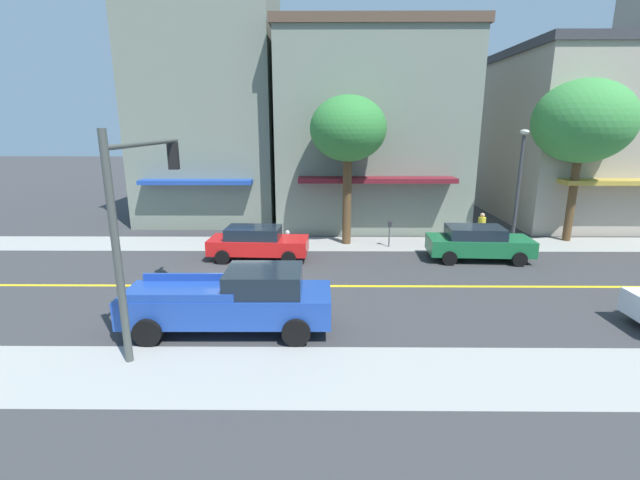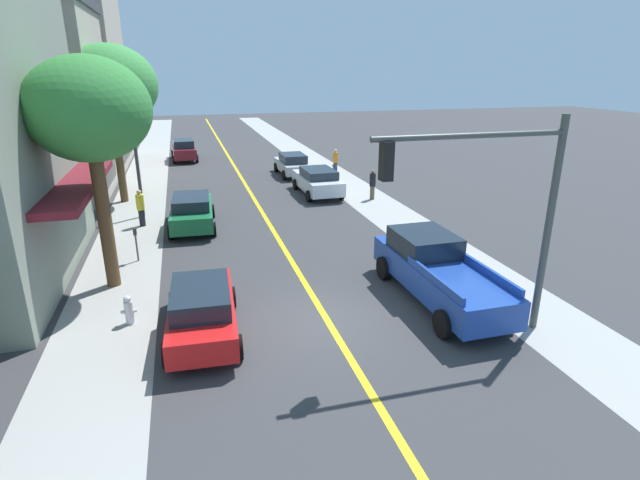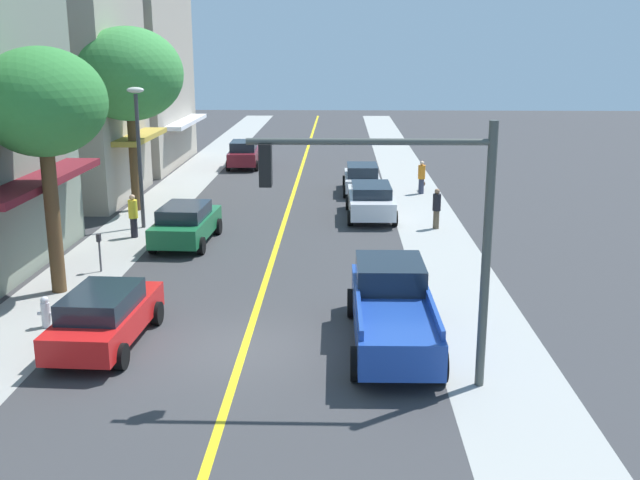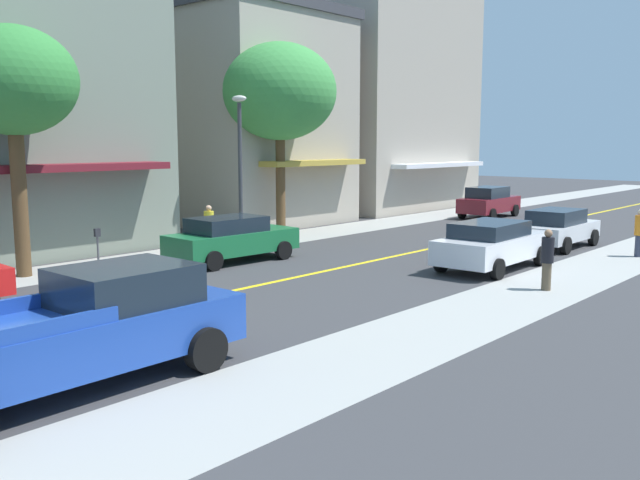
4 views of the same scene
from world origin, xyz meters
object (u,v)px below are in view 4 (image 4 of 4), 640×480
Objects in this scene: street_tree_right_corner at (13,83)px; pedestrian_yellow_shirt at (209,227)px; maroon_sedan_left_curb at (489,202)px; blue_pickup_truck at (79,331)px; silver_sedan_right_curb at (558,228)px; pedestrian_orange_shirt at (640,232)px; parking_meter at (98,242)px; green_sedan_left_curb at (231,238)px; white_sedan_right_curb at (492,244)px; pedestrian_black_shirt at (547,258)px; street_lamp at (240,153)px; street_tree_left_near at (280,92)px.

street_tree_right_corner is 8.30m from pedestrian_yellow_shirt.
blue_pickup_truck reaches higher than maroon_sedan_left_curb.
maroon_sedan_left_curb is at bearing 41.16° from silver_sedan_right_curb.
blue_pickup_truck is 3.61× the size of pedestrian_orange_shirt.
parking_meter is 0.76× the size of pedestrian_yellow_shirt.
street_tree_right_corner is 1.70× the size of maroon_sedan_left_curb.
blue_pickup_truck is at bearing -140.52° from green_sedan_left_curb.
parking_meter is 4.62m from pedestrian_yellow_shirt.
pedestrian_yellow_shirt is (-9.47, 10.56, -0.04)m from blue_pickup_truck.
blue_pickup_truck is 20.02m from pedestrian_orange_shirt.
pedestrian_yellow_shirt reaches higher than parking_meter.
pedestrian_yellow_shirt is (-9.49, -3.70, 0.10)m from white_sedan_right_curb.
street_tree_right_corner is 5.34m from parking_meter.
pedestrian_orange_shirt is at bearing -130.97° from maroon_sedan_left_curb.
street_tree_right_corner is 4.40× the size of pedestrian_black_shirt.
white_sedan_right_curb is at bearing -178.73° from pedestrian_black_shirt.
parking_meter is 6.84m from street_lamp.
pedestrian_yellow_shirt is at bearing -134.38° from pedestrian_black_shirt.
street_lamp reaches higher than blue_pickup_truck.
street_tree_left_near is 1.73× the size of white_sedan_right_curb.
green_sedan_left_curb is at bearing 121.63° from white_sedan_right_curb.
blue_pickup_truck reaches higher than parking_meter.
street_tree_right_corner is (0.70, -11.75, -0.38)m from street_tree_left_near.
blue_pickup_truck is (-0.01, -14.26, 0.14)m from white_sedan_right_curb.
street_tree_right_corner is 1.74× the size of silver_sedan_right_curb.
pedestrian_yellow_shirt is (-2.27, 0.92, 0.10)m from green_sedan_left_curb.
street_lamp is 3.43× the size of pedestrian_black_shirt.
pedestrian_black_shirt is at bearing -12.62° from blue_pickup_truck.
green_sedan_left_curb is at bearing -47.67° from street_lamp.
parking_meter is 18.47m from pedestrian_orange_shirt.
pedestrian_yellow_shirt is (1.23, -5.01, -5.20)m from street_tree_left_near.
silver_sedan_right_curb is at bearing 147.84° from pedestrian_black_shirt.
street_lamp is at bearing -142.06° from pedestrian_black_shirt.
pedestrian_black_shirt reaches higher than white_sedan_right_curb.
street_tree_left_near is 19.59m from blue_pickup_truck.
silver_sedan_right_curb is 2.51× the size of pedestrian_orange_shirt.
street_tree_right_corner is 21.07m from pedestrian_orange_shirt.
pedestrian_orange_shirt is at bearing -41.82° from green_sedan_left_curb.
blue_pickup_truck reaches higher than pedestrian_orange_shirt.
street_lamp is 1.36× the size of silver_sedan_right_curb.
parking_meter is at bearing 152.41° from green_sedan_left_curb.
maroon_sedan_left_curb is 12.97m from pedestrian_orange_shirt.
pedestrian_black_shirt is 0.97× the size of pedestrian_yellow_shirt.
parking_meter is 22.13m from maroon_sedan_left_curb.
white_sedan_right_curb reaches higher than silver_sedan_right_curb.
street_tree_left_near is 6.27× the size of parking_meter.
pedestrian_black_shirt is at bearing -126.97° from white_sedan_right_curb.
blue_pickup_truck is 12.62m from pedestrian_black_shirt.
white_sedan_right_curb is 15.53m from maroon_sedan_left_curb.
white_sedan_right_curb is 2.82× the size of pedestrian_black_shirt.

